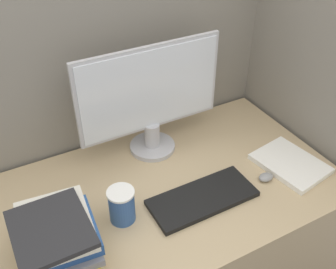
% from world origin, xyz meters
% --- Properties ---
extents(cubicle_panel_rear, '(1.75, 0.04, 1.74)m').
position_xyz_m(cubicle_panel_rear, '(0.00, 0.82, 0.87)').
color(cubicle_panel_rear, gray).
rests_on(cubicle_panel_rear, ground_plane).
extents(cubicle_panel_right, '(0.04, 0.84, 1.74)m').
position_xyz_m(cubicle_panel_right, '(0.71, 0.42, 0.87)').
color(cubicle_panel_right, gray).
rests_on(cubicle_panel_right, ground_plane).
extents(desk, '(1.35, 0.78, 0.75)m').
position_xyz_m(desk, '(0.00, 0.39, 0.38)').
color(desk, tan).
rests_on(desk, ground_plane).
extents(monitor, '(0.61, 0.19, 0.47)m').
position_xyz_m(monitor, '(0.07, 0.64, 1.00)').
color(monitor, '#B7B7BC').
rests_on(monitor, desk).
extents(keyboard, '(0.40, 0.17, 0.02)m').
position_xyz_m(keyboard, '(0.09, 0.27, 0.76)').
color(keyboard, black).
rests_on(keyboard, desk).
extents(mouse, '(0.06, 0.04, 0.03)m').
position_xyz_m(mouse, '(0.37, 0.24, 0.77)').
color(mouse, gray).
rests_on(mouse, desk).
extents(coffee_cup, '(0.10, 0.10, 0.13)m').
position_xyz_m(coffee_cup, '(-0.20, 0.33, 0.82)').
color(coffee_cup, '#335999').
rests_on(coffee_cup, desk).
extents(book_stack, '(0.26, 0.30, 0.17)m').
position_xyz_m(book_stack, '(-0.44, 0.27, 0.84)').
color(book_stack, '#C6B78C').
rests_on(book_stack, desk).
extents(paper_pile, '(0.25, 0.30, 0.02)m').
position_xyz_m(paper_pile, '(0.51, 0.26, 0.76)').
color(paper_pile, white).
rests_on(paper_pile, desk).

